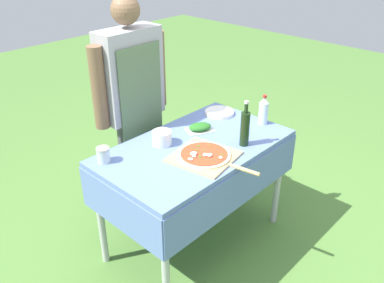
{
  "coord_description": "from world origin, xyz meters",
  "views": [
    {
      "loc": [
        -1.73,
        -1.6,
        2.13
      ],
      "look_at": [
        -0.03,
        0.0,
        0.86
      ],
      "focal_mm": 38.0,
      "sensor_mm": 36.0,
      "label": 1
    }
  ],
  "objects": [
    {
      "name": "ground_plane",
      "position": [
        0.0,
        0.0,
        0.0
      ],
      "size": [
        12.0,
        12.0,
        0.0
      ],
      "primitive_type": "plane",
      "color": "#517F38"
    },
    {
      "name": "prep_table",
      "position": [
        0.0,
        0.0,
        0.72
      ],
      "size": [
        1.32,
        0.77,
        0.82
      ],
      "color": "#607AB7",
      "rests_on": "ground"
    },
    {
      "name": "person_cook",
      "position": [
        -0.04,
        0.59,
        1.01
      ],
      "size": [
        0.64,
        0.21,
        1.72
      ],
      "rotation": [
        0.0,
        0.0,
        3.15
      ],
      "color": "#4C4C51",
      "rests_on": "ground"
    },
    {
      "name": "pizza_on_peel",
      "position": [
        -0.08,
        -0.16,
        0.83
      ],
      "size": [
        0.43,
        0.59,
        0.06
      ],
      "rotation": [
        0.0,
        0.0,
        0.17
      ],
      "color": "tan",
      "rests_on": "prep_table"
    },
    {
      "name": "oil_bottle",
      "position": [
        0.23,
        -0.23,
        0.94
      ],
      "size": [
        0.06,
        0.06,
        0.31
      ],
      "color": "black",
      "rests_on": "prep_table"
    },
    {
      "name": "water_bottle",
      "position": [
        0.59,
        -0.13,
        0.92
      ],
      "size": [
        0.07,
        0.07,
        0.22
      ],
      "color": "silver",
      "rests_on": "prep_table"
    },
    {
      "name": "herb_container",
      "position": [
        0.18,
        0.12,
        0.84
      ],
      "size": [
        0.23,
        0.2,
        0.05
      ],
      "rotation": [
        0.0,
        0.0,
        -0.45
      ],
      "color": "silver",
      "rests_on": "prep_table"
    },
    {
      "name": "mixing_tub",
      "position": [
        -0.14,
        0.17,
        0.86
      ],
      "size": [
        0.13,
        0.13,
        0.09
      ],
      "primitive_type": "cylinder",
      "color": "silver",
      "rests_on": "prep_table"
    },
    {
      "name": "plate_stack",
      "position": [
        0.49,
        0.2,
        0.83
      ],
      "size": [
        0.23,
        0.23,
        0.02
      ],
      "color": "white",
      "rests_on": "prep_table"
    },
    {
      "name": "sauce_jar",
      "position": [
        -0.54,
        0.27,
        0.86
      ],
      "size": [
        0.08,
        0.08,
        0.1
      ],
      "color": "silver",
      "rests_on": "prep_table"
    }
  ]
}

